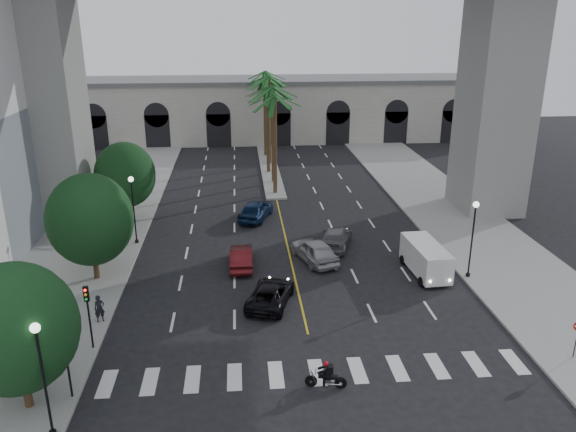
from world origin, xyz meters
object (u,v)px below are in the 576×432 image
object	(u,v)px
traffic_signal_far	(88,307)
pedestrian_a	(99,309)
lamp_post_left_near	(42,371)
car_a	(315,250)
motorcycle_rider	(327,376)
car_d	(335,238)
car_e	(256,210)
cargo_van	(426,258)
pedestrian_b	(23,322)
car_c	(270,294)
lamp_post_left_far	(133,204)
lamp_post_right	(473,233)
car_b	(241,257)
traffic_signal_near	(65,351)

from	to	relation	value
traffic_signal_far	pedestrian_a	distance (m)	3.14
lamp_post_left_near	car_a	bearing A→B (deg)	51.93
traffic_signal_far	motorcycle_rider	size ratio (longest dim) A/B	1.88
traffic_signal_far	car_d	world-z (taller)	traffic_signal_far
car_e	cargo_van	size ratio (longest dim) A/B	0.98
car_e	pedestrian_b	size ratio (longest dim) A/B	2.84
car_c	car_e	xyz separation A→B (m)	(-0.33, 15.24, 0.19)
lamp_post_left_near	motorcycle_rider	world-z (taller)	lamp_post_left_near
lamp_post_left_far	lamp_post_right	xyz separation A→B (m)	(22.80, -8.00, 0.00)
car_a	car_e	world-z (taller)	car_e
lamp_post_right	car_d	xyz separation A→B (m)	(-7.84, 6.17, -2.49)
lamp_post_left_far	pedestrian_b	bearing A→B (deg)	-106.13
car_c	lamp_post_left_far	bearing A→B (deg)	-29.64
lamp_post_left_far	lamp_post_right	distance (m)	24.16
car_a	car_c	distance (m)	6.93
motorcycle_rider	pedestrian_b	xyz separation A→B (m)	(-15.48, 5.64, 0.39)
lamp_post_left_near	pedestrian_b	size ratio (longest dim) A/B	3.06
pedestrian_b	traffic_signal_far	bearing A→B (deg)	2.48
traffic_signal_far	car_b	xyz separation A→B (m)	(7.78, 9.70, -1.79)
lamp_post_left_far	car_d	size ratio (longest dim) A/B	1.06
traffic_signal_near	car_a	size ratio (longest dim) A/B	0.76
car_a	pedestrian_b	distance (m)	18.97
car_d	cargo_van	size ratio (longest dim) A/B	0.99
lamp_post_left_far	car_e	bearing A→B (deg)	28.07
lamp_post_left_far	car_b	distance (m)	9.56
lamp_post_right	traffic_signal_near	size ratio (longest dim) A/B	1.47
car_d	car_e	size ratio (longest dim) A/B	1.02
car_a	car_e	distance (m)	10.01
car_e	pedestrian_a	xyz separation A→B (m)	(-9.34, -16.72, 0.09)
motorcycle_rider	car_b	xyz separation A→B (m)	(-3.82, 13.90, 0.08)
car_c	pedestrian_b	bearing A→B (deg)	29.11
lamp_post_left_near	lamp_post_left_far	distance (m)	21.00
traffic_signal_near	pedestrian_a	world-z (taller)	traffic_signal_near
motorcycle_rider	cargo_van	xyz separation A→B (m)	(8.45, 11.58, 0.55)
lamp_post_left_far	traffic_signal_far	world-z (taller)	lamp_post_left_far
traffic_signal_near	traffic_signal_far	size ratio (longest dim) A/B	1.00
car_a	traffic_signal_near	bearing A→B (deg)	29.35
traffic_signal_far	car_b	size ratio (longest dim) A/B	0.84
lamp_post_left_near	traffic_signal_far	distance (m)	6.54
traffic_signal_far	traffic_signal_near	bearing A→B (deg)	-90.00
car_b	cargo_van	size ratio (longest dim) A/B	0.86
lamp_post_left_far	traffic_signal_far	xyz separation A→B (m)	(0.10, -14.50, -0.71)
traffic_signal_near	cargo_van	distance (m)	23.09
traffic_signal_near	lamp_post_right	bearing A→B (deg)	24.82
car_e	traffic_signal_far	bearing A→B (deg)	84.54
car_b	traffic_signal_far	bearing A→B (deg)	51.81
traffic_signal_far	car_c	distance (m)	10.52
motorcycle_rider	traffic_signal_near	bearing A→B (deg)	-169.86
lamp_post_right	traffic_signal_near	bearing A→B (deg)	-155.18
lamp_post_left_near	car_d	distance (m)	24.45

